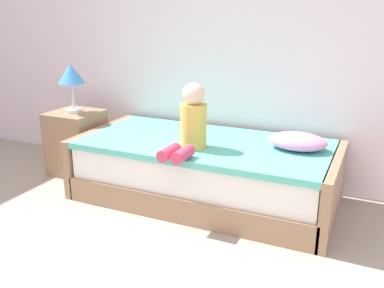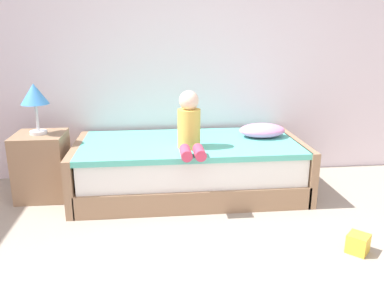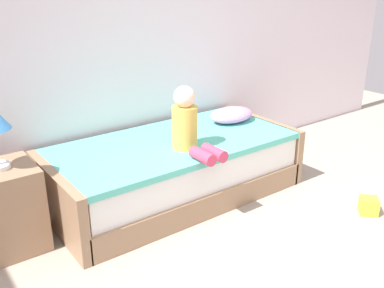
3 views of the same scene
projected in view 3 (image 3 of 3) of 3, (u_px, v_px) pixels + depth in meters
name	position (u px, v px, depth m)	size (l,w,h in m)	color
wall_rear	(133.00, 16.00, 3.66)	(7.20, 0.10, 2.90)	white
bed	(174.00, 169.00, 3.65)	(2.11, 1.00, 0.50)	#997556
nightstand	(6.00, 209.00, 2.91)	(0.44, 0.44, 0.60)	#997556
child_figure	(188.00, 125.00, 3.30)	(0.20, 0.51, 0.50)	gold
pillow	(231.00, 115.00, 4.01)	(0.44, 0.30, 0.13)	#EA8CC6
toy_block	(369.00, 206.00, 3.42)	(0.13, 0.13, 0.13)	yellow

